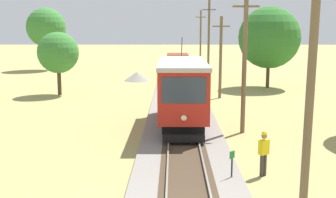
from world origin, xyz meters
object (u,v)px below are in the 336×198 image
(gravel_pile, at_px, (137,76))
(utility_pole_mid, at_px, (221,57))
(utility_pole_near_tram, at_px, (244,61))
(utility_pole_distant, at_px, (201,39))
(track_worker, at_px, (264,151))
(tree_horizon, at_px, (58,53))
(tree_left_near, at_px, (46,27))
(red_tram, at_px, (182,90))
(trackside_signal_marker, at_px, (232,164))
(utility_pole_far, at_px, (209,40))
(freight_car, at_px, (178,63))
(tree_right_far, at_px, (269,38))
(utility_pole_foreground, at_px, (311,77))

(gravel_pile, bearing_deg, utility_pole_mid, -55.89)
(utility_pole_near_tram, bearing_deg, utility_pole_distant, 90.00)
(utility_pole_near_tram, relative_size, track_worker, 4.30)
(gravel_pile, relative_size, tree_horizon, 0.54)
(utility_pole_near_tram, bearing_deg, tree_left_near, 120.70)
(utility_pole_mid, bearing_deg, red_tram, -107.18)
(tree_left_near, bearing_deg, utility_pole_mid, -48.20)
(trackside_signal_marker, bearing_deg, utility_pole_far, 87.06)
(utility_pole_mid, distance_m, utility_pole_distant, 25.79)
(utility_pole_near_tram, relative_size, tree_horizon, 1.45)
(utility_pole_far, bearing_deg, gravel_pile, -175.07)
(freight_car, height_order, tree_right_far, tree_right_far)
(track_worker, bearing_deg, tree_left_near, -9.90)
(utility_pole_mid, distance_m, trackside_signal_marker, 19.46)
(gravel_pile, relative_size, tree_left_near, 0.35)
(freight_car, distance_m, gravel_pile, 5.76)
(gravel_pile, bearing_deg, tree_right_far, -21.91)
(utility_pole_mid, relative_size, tree_left_near, 0.80)
(trackside_signal_marker, bearing_deg, red_tram, 101.00)
(red_tram, relative_size, tree_horizon, 1.61)
(utility_pole_distant, bearing_deg, gravel_pile, -117.84)
(tree_horizon, bearing_deg, trackside_signal_marker, -60.39)
(utility_pole_far, relative_size, trackside_signal_marker, 7.21)
(freight_car, height_order, utility_pole_mid, utility_pole_mid)
(tree_horizon, bearing_deg, utility_pole_distant, 61.04)
(freight_car, height_order, utility_pole_distant, utility_pole_distant)
(utility_pole_near_tram, relative_size, trackside_signal_marker, 6.50)
(trackside_signal_marker, xyz_separation_m, gravel_pile, (-6.05, 30.51, -0.18))
(freight_car, distance_m, tree_left_near, 19.50)
(gravel_pile, bearing_deg, track_worker, -76.16)
(utility_pole_foreground, bearing_deg, tree_right_far, 79.90)
(utility_pole_foreground, relative_size, utility_pole_near_tram, 1.11)
(gravel_pile, bearing_deg, tree_left_near, 137.81)
(trackside_signal_marker, bearing_deg, tree_horizon, 119.61)
(tree_left_near, relative_size, tree_horizon, 1.55)
(trackside_signal_marker, relative_size, tree_right_far, 0.16)
(utility_pole_mid, bearing_deg, gravel_pile, 124.11)
(utility_pole_near_tram, distance_m, track_worker, 7.52)
(tree_horizon, bearing_deg, utility_pole_foreground, -61.19)
(freight_car, xyz_separation_m, utility_pole_near_tram, (3.28, -26.53, 2.37))
(utility_pole_foreground, height_order, tree_right_far, utility_pole_foreground)
(red_tram, distance_m, utility_pole_mid, 11.15)
(utility_pole_far, height_order, track_worker, utility_pole_far)
(utility_pole_near_tram, bearing_deg, red_tram, 162.48)
(utility_pole_mid, relative_size, trackside_signal_marker, 5.53)
(utility_pole_foreground, bearing_deg, tree_left_near, 114.17)
(tree_right_far, bearing_deg, utility_pole_distant, 104.71)
(utility_pole_foreground, height_order, utility_pole_far, utility_pole_far)
(gravel_pile, bearing_deg, utility_pole_near_tram, -71.54)
(freight_car, distance_m, utility_pole_near_tram, 26.83)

